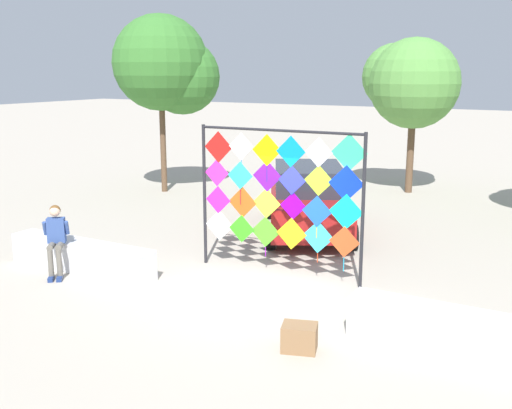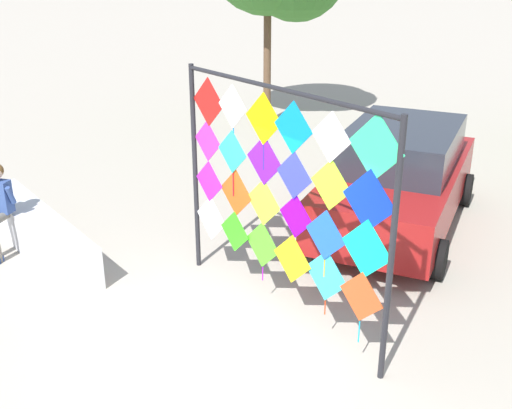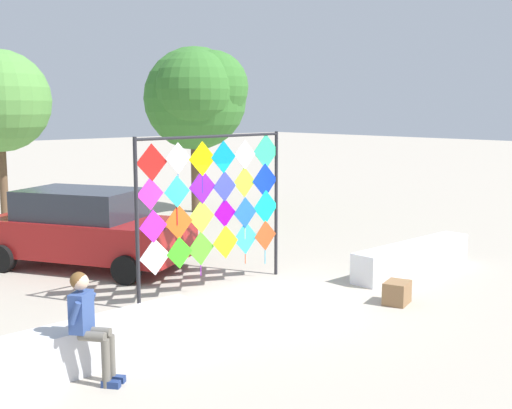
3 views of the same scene
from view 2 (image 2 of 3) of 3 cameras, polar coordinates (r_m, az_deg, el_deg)
The scene contains 4 objects.
ground at distance 7.84m, azimuth -4.81°, elevation -13.34°, with size 120.00×120.00×0.00m, color #ADA393.
plaza_ledge_left at distance 10.65m, azimuth -19.20°, elevation -2.37°, with size 3.62×0.58×0.64m, color silver.
kite_display_rack at distance 7.73m, azimuth 2.17°, elevation 1.71°, with size 3.65×0.21×3.08m.
parked_car at distance 11.00m, azimuth 12.77°, elevation 2.38°, with size 3.83×4.93×1.76m.
Camera 2 is at (5.37, -3.40, 4.59)m, focal length 44.19 mm.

